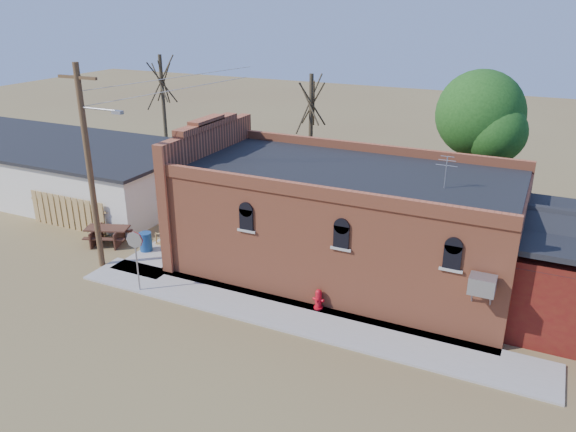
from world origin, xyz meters
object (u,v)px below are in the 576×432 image
at_px(utility_pole, 90,165).
at_px(stop_sign, 135,246).
at_px(fire_hydrant, 318,299).
at_px(brick_bar, 340,220).
at_px(picnic_table, 108,233).
at_px(trash_barrel, 146,242).

distance_m(utility_pole, stop_sign, 4.26).
xyz_separation_m(utility_pole, stop_sign, (3.09, -1.20, -2.69)).
height_order(utility_pole, fire_hydrant, utility_pole).
height_order(utility_pole, stop_sign, utility_pole).
xyz_separation_m(fire_hydrant, stop_sign, (-7.28, -1.80, 1.60)).
relative_size(brick_bar, picnic_table, 6.61).
bearing_deg(trash_barrel, stop_sign, -55.19).
distance_m(brick_bar, utility_pole, 10.96).
xyz_separation_m(utility_pole, fire_hydrant, (10.36, 0.60, -4.28)).
xyz_separation_m(brick_bar, trash_barrel, (-8.94, -2.27, -1.81)).
height_order(brick_bar, utility_pole, utility_pole).
distance_m(utility_pole, trash_barrel, 4.77).
relative_size(trash_barrel, picnic_table, 0.37).
relative_size(brick_bar, utility_pole, 1.82).
xyz_separation_m(stop_sign, picnic_table, (-4.56, 3.20, -1.52)).
distance_m(brick_bar, fire_hydrant, 4.18).
xyz_separation_m(brick_bar, stop_sign, (-6.70, -5.49, -0.25)).
relative_size(brick_bar, trash_barrel, 18.08).
relative_size(stop_sign, trash_barrel, 2.88).
height_order(brick_bar, stop_sign, brick_bar).
height_order(trash_barrel, picnic_table, trash_barrel).
distance_m(stop_sign, trash_barrel, 4.22).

